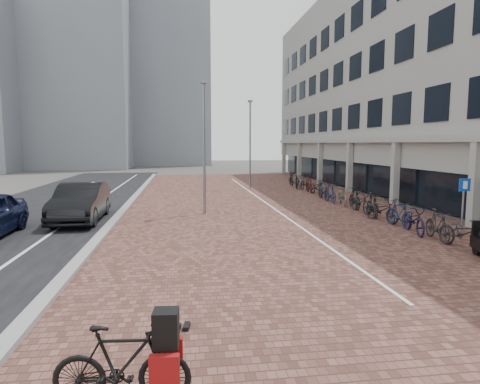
# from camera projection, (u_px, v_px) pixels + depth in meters

# --- Properties ---
(ground) EXTENTS (140.00, 140.00, 0.00)m
(ground) POSITION_uv_depth(u_px,v_px,m) (272.00, 267.00, 10.87)
(ground) COLOR #474442
(ground) RESTS_ON ground
(plaza_brick) EXTENTS (14.50, 42.00, 0.04)m
(plaza_brick) POSITION_uv_depth(u_px,v_px,m) (261.00, 202.00, 22.95)
(plaza_brick) COLOR brown
(plaza_brick) RESTS_ON ground
(street_asphalt) EXTENTS (8.00, 50.00, 0.03)m
(street_asphalt) POSITION_uv_depth(u_px,v_px,m) (52.00, 206.00, 21.43)
(street_asphalt) COLOR black
(street_asphalt) RESTS_ON ground
(curb) EXTENTS (0.35, 42.00, 0.14)m
(curb) POSITION_uv_depth(u_px,v_px,m) (129.00, 204.00, 21.96)
(curb) COLOR gray
(curb) RESTS_ON ground
(lane_line) EXTENTS (0.12, 44.00, 0.00)m
(lane_line) POSITION_uv_depth(u_px,v_px,m) (92.00, 205.00, 21.70)
(lane_line) COLOR white
(lane_line) RESTS_ON street_asphalt
(parking_line) EXTENTS (0.10, 30.00, 0.00)m
(parking_line) POSITION_uv_depth(u_px,v_px,m) (264.00, 202.00, 22.97)
(parking_line) COLOR white
(parking_line) RESTS_ON plaza_brick
(office_building) EXTENTS (8.40, 40.00, 15.00)m
(office_building) POSITION_uv_depth(u_px,v_px,m) (413.00, 65.00, 27.42)
(office_building) COLOR #969691
(office_building) RESTS_ON ground
(bg_towers) EXTENTS (33.00, 23.00, 32.00)m
(bg_towers) POSITION_uv_depth(u_px,v_px,m) (90.00, 63.00, 55.40)
(bg_towers) COLOR gray
(bg_towers) RESTS_ON ground
(car_dark) EXTENTS (1.77, 4.90, 1.61)m
(car_dark) POSITION_uv_depth(u_px,v_px,m) (81.00, 202.00, 17.25)
(car_dark) COLOR black
(car_dark) RESTS_ON ground
(hero_bike) EXTENTS (1.74, 0.63, 1.21)m
(hero_bike) POSITION_uv_depth(u_px,v_px,m) (122.00, 363.00, 5.10)
(hero_bike) COLOR black
(hero_bike) RESTS_ON ground
(shoes) EXTENTS (0.41, 0.36, 0.09)m
(shoes) POSITION_uv_depth(u_px,v_px,m) (182.00, 329.00, 7.15)
(shoes) COLOR black
(shoes) RESTS_ON ground
(parking_sign) EXTENTS (0.43, 0.11, 2.07)m
(parking_sign) POSITION_uv_depth(u_px,v_px,m) (463.00, 200.00, 13.96)
(parking_sign) COLOR slate
(parking_sign) RESTS_ON ground
(lamp_near) EXTENTS (0.12, 0.12, 5.95)m
(lamp_near) POSITION_uv_depth(u_px,v_px,m) (204.00, 149.00, 18.72)
(lamp_near) COLOR gray
(lamp_near) RESTS_ON ground
(lamp_far) EXTENTS (0.12, 0.12, 6.22)m
(lamp_far) POSITION_uv_depth(u_px,v_px,m) (250.00, 145.00, 29.64)
(lamp_far) COLOR slate
(lamp_far) RESTS_ON ground
(bike_row) EXTENTS (1.37, 21.47, 1.05)m
(bike_row) POSITION_uv_depth(u_px,v_px,m) (339.00, 195.00, 22.12)
(bike_row) COLOR black
(bike_row) RESTS_ON ground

